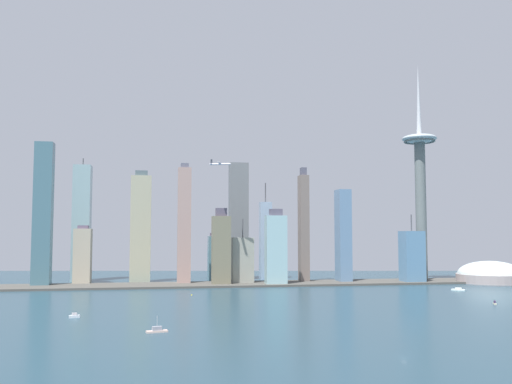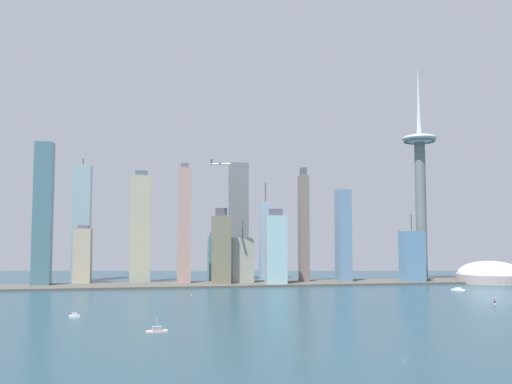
# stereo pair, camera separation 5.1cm
# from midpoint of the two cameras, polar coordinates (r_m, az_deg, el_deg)

# --- Properties ---
(ground_plane) EXTENTS (6000.00, 6000.00, 0.00)m
(ground_plane) POSITION_cam_midpoint_polar(r_m,az_deg,el_deg) (311.97, 14.81, -15.96)
(ground_plane) COLOR #23404E
(waterfront_pier) EXTENTS (681.51, 72.36, 2.53)m
(waterfront_pier) POSITION_cam_midpoint_polar(r_m,az_deg,el_deg) (726.76, -0.00, -9.32)
(waterfront_pier) COLOR #4E4C46
(waterfront_pier) RESTS_ON ground
(observation_tower) EXTENTS (47.76, 47.76, 304.92)m
(observation_tower) POSITION_cam_midpoint_polar(r_m,az_deg,el_deg) (814.60, 16.36, 1.79)
(observation_tower) COLOR slate
(observation_tower) RESTS_ON ground
(stadium_dome) EXTENTS (88.65, 88.65, 34.56)m
(stadium_dome) POSITION_cam_midpoint_polar(r_m,az_deg,el_deg) (819.55, 22.75, -7.81)
(stadium_dome) COLOR #A79794
(stadium_dome) RESTS_ON ground
(skyscraper_0) EXTENTS (27.32, 13.48, 151.12)m
(skyscraper_0) POSITION_cam_midpoint_polar(r_m,az_deg,el_deg) (773.85, -11.66, -3.59)
(skyscraper_0) COLOR #ABA98B
(skyscraper_0) RESTS_ON ground
(skyscraper_1) EXTENTS (27.66, 14.41, 168.29)m
(skyscraper_1) POSITION_cam_midpoint_polar(r_m,az_deg,el_deg) (809.71, -1.80, -2.95)
(skyscraper_1) COLOR slate
(skyscraper_1) RESTS_ON ground
(skyscraper_2) EXTENTS (27.30, 25.17, 91.02)m
(skyscraper_2) POSITION_cam_midpoint_polar(r_m,az_deg,el_deg) (776.66, 15.59, -6.39)
(skyscraper_2) COLOR #5B87AA
(skyscraper_2) RESTS_ON ground
(skyscraper_3) EXTENTS (15.16, 21.07, 66.68)m
(skyscraper_3) POSITION_cam_midpoint_polar(r_m,az_deg,el_deg) (805.27, -4.36, -6.65)
(skyscraper_3) COLOR slate
(skyscraper_3) RESTS_ON ground
(skyscraper_4) EXTENTS (23.25, 16.73, 97.78)m
(skyscraper_4) POSITION_cam_midpoint_polar(r_m,az_deg,el_deg) (713.20, -3.57, -5.83)
(skyscraper_4) COLOR #757159
(skyscraper_4) RESTS_ON ground
(skyscraper_5) EXTENTS (21.38, 23.83, 75.97)m
(skyscraper_5) POSITION_cam_midpoint_polar(r_m,az_deg,el_deg) (758.93, -17.23, -6.24)
(skyscraper_5) COLOR #B2A790
(skyscraper_5) RESTS_ON ground
(skyscraper_6) EXTENTS (21.97, 18.74, 179.46)m
(skyscraper_6) POSITION_cam_midpoint_polar(r_m,az_deg,el_deg) (744.30, -20.86, -2.10)
(skyscraper_6) COLOR #466D7B
(skyscraper_6) RESTS_ON ground
(skyscraper_7) EXTENTS (16.85, 16.42, 156.99)m
(skyscraper_7) POSITION_cam_midpoint_polar(r_m,az_deg,el_deg) (732.71, -7.32, -3.35)
(skyscraper_7) COLOR tan
(skyscraper_7) RESTS_ON ground
(skyscraper_8) EXTENTS (27.86, 16.70, 84.72)m
(skyscraper_8) POSITION_cam_midpoint_polar(r_m,az_deg,el_deg) (731.50, -1.38, -7.01)
(skyscraper_8) COLOR #97978B
(skyscraper_8) RESTS_ON ground
(skyscraper_9) EXTENTS (23.76, 26.62, 171.01)m
(skyscraper_9) POSITION_cam_midpoint_polar(r_m,az_deg,el_deg) (816.96, -17.32, -3.02)
(skyscraper_9) COLOR #8DAEB4
(skyscraper_9) RESTS_ON ground
(skyscraper_10) EXTENTS (16.87, 14.10, 139.36)m
(skyscraper_10) POSITION_cam_midpoint_polar(r_m,az_deg,el_deg) (811.53, 0.97, -4.96)
(skyscraper_10) COLOR #97B0CA
(skyscraper_10) RESTS_ON ground
(skyscraper_11) EXTENTS (26.36, 17.09, 96.70)m
(skyscraper_11) POSITION_cam_midpoint_polar(r_m,az_deg,el_deg) (712.34, 2.03, -5.84)
(skyscraper_11) COLOR #9AC4C9
(skyscraper_11) RESTS_ON ground
(skyscraper_12) EXTENTS (16.67, 23.78, 124.73)m
(skyscraper_12) POSITION_cam_midpoint_polar(r_m,az_deg,el_deg) (763.37, 8.87, -4.45)
(skyscraper_12) COLOR #6285A6
(skyscraper_12) RESTS_ON ground
(skyscraper_13) EXTENTS (12.04, 16.88, 154.84)m
(skyscraper_13) POSITION_cam_midpoint_polar(r_m,az_deg,el_deg) (758.10, 4.87, -3.60)
(skyscraper_13) COLOR slate
(skyscraper_13) RESTS_ON ground
(boat_0) EXTENTS (14.38, 7.11, 10.79)m
(boat_0) POSITION_cam_midpoint_polar(r_m,az_deg,el_deg) (381.51, -10.05, -13.68)
(boat_0) COLOR beige
(boat_0) RESTS_ON ground
(boat_1) EXTENTS (14.54, 14.99, 3.33)m
(boat_1) POSITION_cam_midpoint_polar(r_m,az_deg,el_deg) (693.01, 19.91, -9.30)
(boat_1) COLOR white
(boat_1) RESTS_ON ground
(boat_2) EXTENTS (8.31, 4.78, 3.63)m
(boat_2) POSITION_cam_midpoint_polar(r_m,az_deg,el_deg) (462.08, -18.00, -11.90)
(boat_2) COLOR white
(boat_2) RESTS_ON ground
(boat_3) EXTENTS (4.70, 7.36, 3.50)m
(boat_3) POSITION_cam_midpoint_polar(r_m,az_deg,el_deg) (567.53, 23.11, -10.35)
(boat_3) COLOR beige
(boat_3) RESTS_ON ground
(channel_buoy_0) EXTENTS (1.25, 1.25, 1.58)m
(channel_buoy_0) POSITION_cam_midpoint_polar(r_m,az_deg,el_deg) (604.64, -6.56, -10.33)
(channel_buoy_0) COLOR yellow
(channel_buoy_0) RESTS_ON ground
(airplane) EXTENTS (25.66, 23.54, 7.28)m
(airplane) POSITION_cam_midpoint_polar(r_m,az_deg,el_deg) (690.06, -3.69, 2.88)
(airplane) COLOR silver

